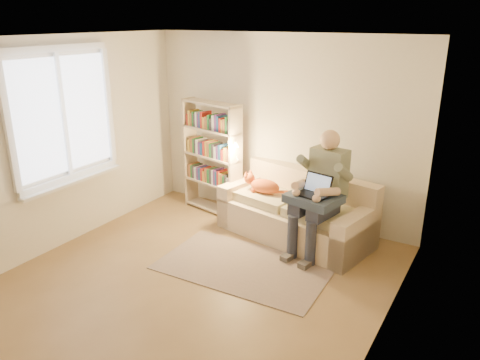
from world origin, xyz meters
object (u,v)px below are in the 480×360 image
Objects in this scene: person at (321,187)px; laptop at (317,191)px; sofa at (297,215)px; cat at (263,185)px; bookshelf at (212,152)px.

laptop is at bearing -74.75° from person.
cat is at bearing -165.21° from sofa.
cat is at bearing 0.84° from bookshelf.
person is 3.73× the size of laptop.
sofa is at bearing 148.29° from laptop.
laptop reaches higher than cat.
person is 2.34× the size of cat.
person is at bearing -18.83° from sofa.
person reaches higher than cat.
bookshelf reaches higher than person.
bookshelf reaches higher than sofa.
cat is (-0.50, -0.03, 0.33)m from sofa.
cat is 1.01m from laptop.
laptop reaches higher than sofa.
person is 1.89m from bookshelf.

